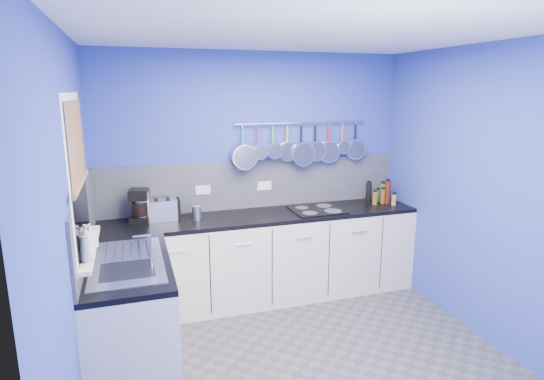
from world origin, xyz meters
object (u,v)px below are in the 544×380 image
soap_bottle_b (90,236)px  paper_towel (142,207)px  toaster (162,210)px  coffee_maker (140,206)px  soap_bottle_a (86,243)px  canister (197,213)px  hob (317,210)px

soap_bottle_b → paper_towel: size_ratio=0.60×
paper_towel → toaster: size_ratio=0.94×
coffee_maker → soap_bottle_a: bearing=-93.2°
canister → soap_bottle_b: bearing=-131.7°
coffee_maker → toaster: (0.21, 0.04, -0.06)m
coffee_maker → soap_bottle_b: bearing=-96.7°
soap_bottle_a → soap_bottle_b: size_ratio=1.39×
soap_bottle_a → coffee_maker: soap_bottle_a is taller
soap_bottle_a → paper_towel: (0.38, 1.29, -0.13)m
soap_bottle_b → hob: 2.31m
paper_towel → soap_bottle_a: bearing=-106.2°
coffee_maker → canister: (0.52, -0.05, -0.09)m
soap_bottle_b → coffee_maker: size_ratio=0.54×
soap_bottle_a → canister: 1.52m
soap_bottle_a → canister: soap_bottle_a is taller
soap_bottle_a → hob: soap_bottle_a is taller
soap_bottle_a → toaster: (0.56, 1.32, -0.17)m
toaster → canister: bearing=-23.7°
soap_bottle_b → canister: 1.33m
soap_bottle_b → paper_towel: (0.38, 1.04, -0.09)m
soap_bottle_a → coffee_maker: size_ratio=0.75×
soap_bottle_b → toaster: size_ratio=0.56×
paper_towel → toaster: bearing=9.3°
soap_bottle_b → toaster: soap_bottle_b is taller
soap_bottle_b → toaster: (0.56, 1.07, -0.14)m
soap_bottle_b → coffee_maker: bearing=71.1°
hob → toaster: bearing=174.3°
coffee_maker → hob: (1.75, -0.11, -0.15)m
toaster → paper_towel: bearing=-177.9°
coffee_maker → hob: size_ratio=0.61×
paper_towel → hob: paper_towel is taller
soap_bottle_b → canister: bearing=48.3°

